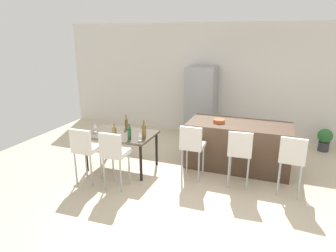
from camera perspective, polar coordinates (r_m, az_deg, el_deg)
ground_plane at (r=5.74m, az=9.60°, el=-9.92°), size 10.00×10.00×0.00m
back_wall at (r=7.88m, az=13.96°, el=8.31°), size 10.00×0.12×2.90m
kitchen_island at (r=6.14m, az=13.32°, el=-3.63°), size 2.00×0.96×0.92m
bar_chair_left at (r=5.39m, az=4.69°, el=-3.46°), size 0.40×0.40×1.05m
bar_chair_middle at (r=5.25m, az=13.69°, el=-4.51°), size 0.42×0.42×1.05m
bar_chair_right at (r=5.23m, az=22.77°, el=-5.45°), size 0.42×0.42×1.05m
dining_table at (r=5.91m, az=-8.95°, el=-2.03°), size 1.30×0.87×0.74m
dining_chair_near at (r=5.43m, az=-15.73°, el=-3.92°), size 0.41×0.41×1.05m
dining_chair_far at (r=5.12m, az=-10.39°, el=-4.83°), size 0.41×0.41×1.05m
wine_bottle_end at (r=6.12m, az=-8.03°, el=0.42°), size 0.06×0.06×0.30m
wine_bottle_left at (r=5.56m, az=-4.64°, el=-0.93°), size 0.08×0.08×0.34m
wine_bottle_near at (r=5.48m, az=-7.46°, el=-1.35°), size 0.07×0.07×0.30m
wine_bottle_far at (r=5.60m, az=-10.25°, el=-1.26°), size 0.08×0.08×0.28m
wine_glass_middle at (r=5.40m, az=-5.42°, el=-1.59°), size 0.07×0.07×0.17m
wine_glass_right at (r=6.03m, az=-13.89°, el=-0.01°), size 0.07×0.07×0.17m
refrigerator at (r=7.71m, az=6.37°, el=4.51°), size 0.72×0.68×1.84m
fruit_bowl at (r=5.95m, az=9.80°, el=0.94°), size 0.23×0.23×0.07m
potted_plant at (r=7.73m, az=27.94°, el=-2.15°), size 0.33×0.33×0.53m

